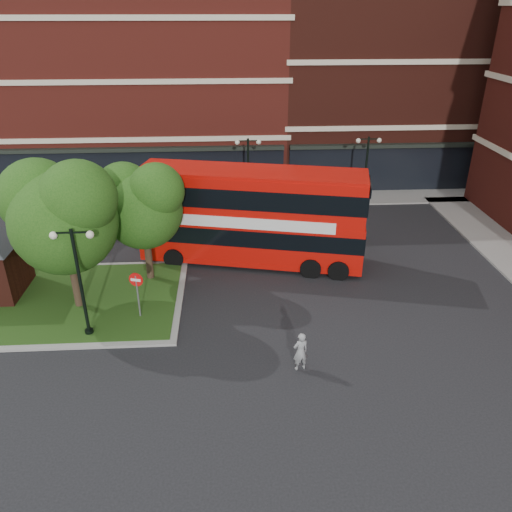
{
  "coord_description": "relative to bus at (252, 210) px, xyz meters",
  "views": [
    {
      "loc": [
        0.63,
        -17.87,
        12.74
      ],
      "look_at": [
        1.88,
        3.42,
        2.0
      ],
      "focal_mm": 35.0,
      "sensor_mm": 36.0,
      "label": 1
    }
  ],
  "objects": [
    {
      "name": "tree_island_east",
      "position": [
        -5.43,
        -1.78,
        1.25
      ],
      "size": [
        4.46,
        3.9,
        6.29
      ],
      "color": "#2D2116",
      "rests_on": "ground"
    },
    {
      "name": "lamp_far_right",
      "position": [
        8.15,
        7.66,
        -0.16
      ],
      "size": [
        1.72,
        0.36,
        5.0
      ],
      "color": "black",
      "rests_on": "ground"
    },
    {
      "name": "car_white",
      "position": [
        5.95,
        9.16,
        -2.26
      ],
      "size": [
        4.43,
        1.57,
        1.46
      ],
      "primitive_type": "imported",
      "rotation": [
        0.0,
        0.0,
        1.58
      ],
      "color": "silver",
      "rests_on": "ground"
    },
    {
      "name": "pavement_far",
      "position": [
        -1.85,
        9.66,
        -2.93
      ],
      "size": [
        44.0,
        3.0,
        0.12
      ],
      "primitive_type": "cube",
      "color": "slate",
      "rests_on": "ground"
    },
    {
      "name": "tree_island_west",
      "position": [
        -8.44,
        -4.27,
        1.8
      ],
      "size": [
        5.4,
        4.71,
        7.21
      ],
      "color": "#2D2116",
      "rests_on": "ground"
    },
    {
      "name": "traffic_island",
      "position": [
        -9.85,
        -3.84,
        -2.92
      ],
      "size": [
        12.6,
        7.6,
        0.15
      ],
      "color": "gray",
      "rests_on": "ground"
    },
    {
      "name": "lamp_far_left",
      "position": [
        0.15,
        7.66,
        -0.16
      ],
      "size": [
        1.72,
        0.36,
        5.0
      ],
      "color": "black",
      "rests_on": "ground"
    },
    {
      "name": "woman",
      "position": [
        1.4,
        -9.37,
        -2.16
      ],
      "size": [
        0.69,
        0.55,
        1.67
      ],
      "primitive_type": "imported",
      "rotation": [
        0.0,
        0.0,
        3.43
      ],
      "color": "gray",
      "rests_on": "ground"
    },
    {
      "name": "lamp_island",
      "position": [
        -7.35,
        -6.64,
        -0.16
      ],
      "size": [
        1.72,
        0.36,
        5.0
      ],
      "color": "black",
      "rests_on": "ground"
    },
    {
      "name": "bus",
      "position": [
        0.0,
        0.0,
        0.0
      ],
      "size": [
        12.24,
        5.28,
        4.56
      ],
      "rotation": [
        0.0,
        0.0,
        -0.22
      ],
      "color": "#BF0D07",
      "rests_on": "ground"
    },
    {
      "name": "no_entry_sign",
      "position": [
        -5.35,
        -5.45,
        -1.32
      ],
      "size": [
        0.64,
        0.22,
        2.34
      ],
      "rotation": [
        0.0,
        0.0,
        -0.27
      ],
      "color": "slate",
      "rests_on": "ground"
    },
    {
      "name": "ground",
      "position": [
        -1.85,
        -6.84,
        -2.99
      ],
      "size": [
        120.0,
        120.0,
        0.0
      ],
      "primitive_type": "plane",
      "color": "black",
      "rests_on": "ground"
    },
    {
      "name": "terrace_far_right",
      "position": [
        12.15,
        17.16,
        5.01
      ],
      "size": [
        18.0,
        12.0,
        16.0
      ],
      "primitive_type": "cube",
      "color": "#471911",
      "rests_on": "ground"
    },
    {
      "name": "terrace_far_left",
      "position": [
        -9.85,
        17.16,
        4.01
      ],
      "size": [
        26.0,
        12.0,
        14.0
      ],
      "primitive_type": "cube",
      "color": "maroon",
      "rests_on": "ground"
    },
    {
      "name": "car_silver",
      "position": [
        -8.41,
        7.66,
        -2.31
      ],
      "size": [
        4.2,
        2.11,
        1.37
      ],
      "primitive_type": "imported",
      "rotation": [
        0.0,
        0.0,
        1.7
      ],
      "color": "silver",
      "rests_on": "ground"
    }
  ]
}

